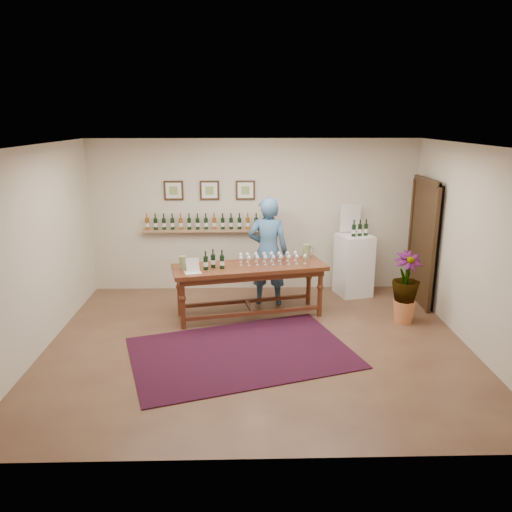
{
  "coord_description": "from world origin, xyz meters",
  "views": [
    {
      "loc": [
        -0.19,
        -6.57,
        3.14
      ],
      "look_at": [
        0.0,
        0.8,
        1.1
      ],
      "focal_mm": 35.0,
      "sensor_mm": 36.0,
      "label": 1
    }
  ],
  "objects_px": {
    "potted_plant": "(406,288)",
    "display_pedestal": "(354,265)",
    "tasting_table": "(250,273)",
    "person": "(268,251)"
  },
  "relations": [
    {
      "from": "person",
      "to": "tasting_table",
      "type": "bearing_deg",
      "value": 66.89
    },
    {
      "from": "tasting_table",
      "to": "display_pedestal",
      "type": "xyz_separation_m",
      "value": [
        1.91,
        1.01,
        -0.18
      ]
    },
    {
      "from": "tasting_table",
      "to": "display_pedestal",
      "type": "bearing_deg",
      "value": 15.8
    },
    {
      "from": "tasting_table",
      "to": "person",
      "type": "bearing_deg",
      "value": 49.31
    },
    {
      "from": "potted_plant",
      "to": "display_pedestal",
      "type": "bearing_deg",
      "value": 111.68
    },
    {
      "from": "display_pedestal",
      "to": "potted_plant",
      "type": "distance_m",
      "value": 1.43
    },
    {
      "from": "tasting_table",
      "to": "potted_plant",
      "type": "bearing_deg",
      "value": -19.56
    },
    {
      "from": "potted_plant",
      "to": "person",
      "type": "height_order",
      "value": "person"
    },
    {
      "from": "display_pedestal",
      "to": "potted_plant",
      "type": "height_order",
      "value": "display_pedestal"
    },
    {
      "from": "tasting_table",
      "to": "display_pedestal",
      "type": "height_order",
      "value": "display_pedestal"
    }
  ]
}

